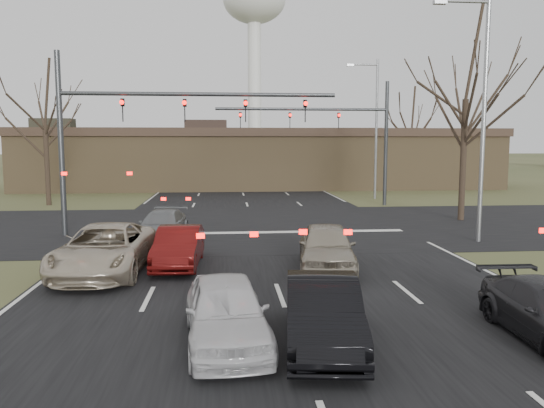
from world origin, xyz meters
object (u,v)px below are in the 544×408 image
Objects in this scene: water_tower at (254,10)px; mast_arm_near at (137,120)px; mast_arm_far at (343,128)px; car_white_sedan at (226,311)px; streetlight_right_far at (374,122)px; car_silver_suv at (105,249)px; car_black_hatch at (323,312)px; building at (262,158)px; car_silver_ahead at (327,247)px; car_grey_ahead at (162,226)px; car_red_ahead at (179,247)px; streetlight_right_near at (480,105)px.

mast_arm_near is at bearing -95.99° from water_tower.
car_white_sedan is at bearing -108.14° from mast_arm_far.
mast_arm_far is 5.12m from streetlight_right_far.
car_silver_suv is (-11.23, -114.02, -34.71)m from water_tower.
water_tower is 10.69× the size of car_black_hatch.
car_silver_ahead is at bearing -90.34° from building.
building is 10.49× the size of car_white_sedan.
car_silver_suv reaches higher than car_white_sedan.
mast_arm_near is at bearing 92.37° from car_silver_suv.
car_red_ahead is (1.08, -4.75, 0.03)m from car_grey_ahead.
streetlight_right_far is at bearing 78.42° from car_silver_ahead.
water_tower is 125.57m from car_black_hatch.
car_silver_ahead is at bearing 57.56° from car_white_sedan.
water_tower is at bearing 87.81° from car_red_ahead.
mast_arm_far is 13.28m from streetlight_right_near.
car_black_hatch is 0.96× the size of car_grey_ahead.
building is at bearing 97.63° from car_silver_ahead.
streetlight_right_near is at bearing -76.31° from building.
car_silver_suv is 1.26× the size of car_silver_ahead.
car_grey_ahead is at bearing 173.47° from streetlight_right_near.
streetlight_right_far reaches higher than car_silver_ahead.
car_black_hatch is (5.73, -6.51, -0.08)m from car_silver_suv.
streetlight_right_near is 2.52× the size of car_red_ahead.
car_grey_ahead is (-4.58, 12.01, -0.06)m from car_black_hatch.
car_silver_ahead reaches higher than car_black_hatch.
streetlight_right_far reaches higher than car_silver_suv.
mast_arm_near is at bearing 142.51° from car_silver_ahead.
water_tower is 114.42m from car_grey_ahead.
streetlight_right_near is (14.05, -3.00, 0.51)m from mast_arm_near.
car_silver_suv is at bearing -95.63° from water_tower.
car_red_ahead is at bearing -94.54° from water_tower.
mast_arm_near is at bearing 132.30° from car_grey_ahead.
car_red_ahead is at bearing -119.44° from mast_arm_far.
car_black_hatch is (-8.82, -27.53, -4.90)m from streetlight_right_far.
car_white_sedan is at bearing -111.53° from streetlight_right_far.
building is at bearing 79.66° from car_silver_suv.
car_silver_suv reaches higher than car_red_ahead.
car_silver_suv is 1.32× the size of car_black_hatch.
building reaches higher than car_grey_ahead.
car_silver_suv is (-7.23, -32.02, -1.90)m from building.
car_white_sedan is 0.93× the size of car_silver_ahead.
mast_arm_far is (0.18, -97.00, -30.45)m from water_tower.
building is 28.97m from streetlight_right_near.
car_silver_suv is at bearing -123.84° from mast_arm_far.
mast_arm_far reaches higher than car_red_ahead.
car_black_hatch reaches higher than car_grey_ahead.
streetlight_right_far is at bearing 63.97° from car_white_sedan.
car_red_ahead is (-11.82, -3.27, -4.93)m from streetlight_right_near.
water_tower reaches higher than mast_arm_near.
streetlight_right_far is (3.14, 4.00, 0.57)m from mast_arm_far.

